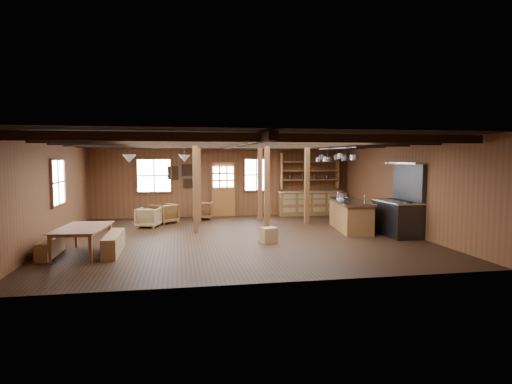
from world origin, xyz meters
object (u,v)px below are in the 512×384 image
(dining_table, at_px, (84,241))
(armchair_b, at_px, (203,210))
(kitchen_island, at_px, (350,215))
(commercial_range, at_px, (399,212))
(armchair_a, at_px, (165,214))
(armchair_c, at_px, (148,217))

(dining_table, bearing_deg, armchair_b, -24.68)
(kitchen_island, bearing_deg, commercial_range, -38.79)
(armchair_a, bearing_deg, dining_table, 28.45)
(commercial_range, relative_size, armchair_c, 3.03)
(commercial_range, bearing_deg, dining_table, -173.46)
(dining_table, height_order, armchair_b, armchair_b)
(kitchen_island, xyz_separation_m, armchair_b, (-4.44, 3.18, -0.15))
(armchair_c, bearing_deg, armchair_a, -105.66)
(commercial_range, distance_m, armchair_b, 6.97)
(dining_table, bearing_deg, armchair_a, -15.09)
(armchair_b, height_order, armchair_c, armchair_b)
(armchair_a, bearing_deg, kitchen_island, 115.98)
(kitchen_island, relative_size, armchair_a, 3.51)
(kitchen_island, distance_m, armchair_c, 6.51)
(commercial_range, distance_m, armchair_a, 7.72)
(armchair_b, xyz_separation_m, armchair_c, (-1.85, -1.50, -0.01))
(armchair_a, relative_size, armchair_c, 1.05)
(dining_table, bearing_deg, kitchen_island, -68.95)
(armchair_a, distance_m, armchair_c, 0.92)
(commercial_range, height_order, dining_table, commercial_range)
(dining_table, relative_size, armchair_b, 2.58)
(dining_table, xyz_separation_m, armchair_c, (1.21, 3.78, -0.00))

